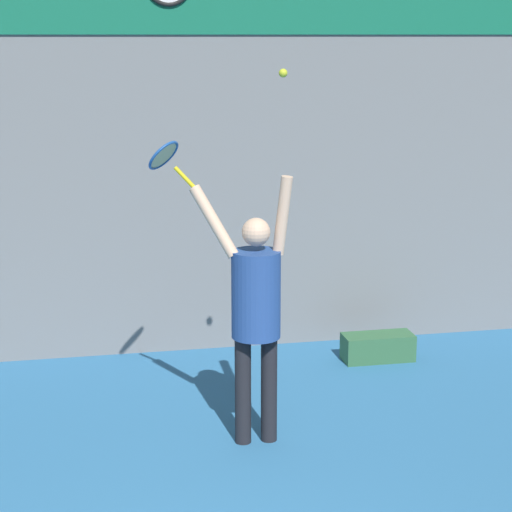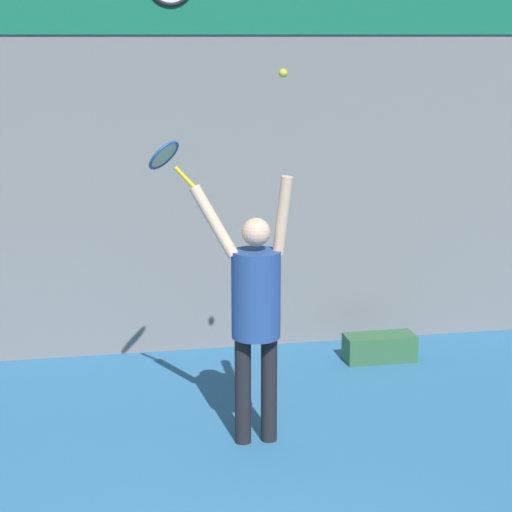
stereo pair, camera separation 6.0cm
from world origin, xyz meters
TOP-DOWN VIEW (x-y plane):
  - back_wall at (0.00, 5.33)m, footprint 18.00×0.10m
  - tennis_player at (0.76, 2.97)m, footprint 0.79×0.47m
  - tennis_racket at (0.12, 3.36)m, footprint 0.41×0.38m
  - tennis_ball at (0.96, 2.94)m, footprint 0.06×0.06m
  - equipment_bag at (2.33, 4.61)m, footprint 0.71×0.30m

SIDE VIEW (x-z plane):
  - equipment_bag at x=2.33m, z-range 0.00..0.27m
  - tennis_player at x=0.76m, z-range 0.07..2.22m
  - tennis_racket at x=0.12m, z-range 2.08..2.44m
  - back_wall at x=0.00m, z-range 0.00..5.00m
  - tennis_ball at x=0.96m, z-range 2.88..2.94m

